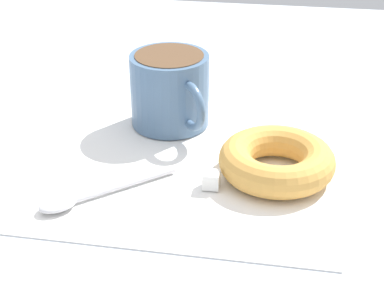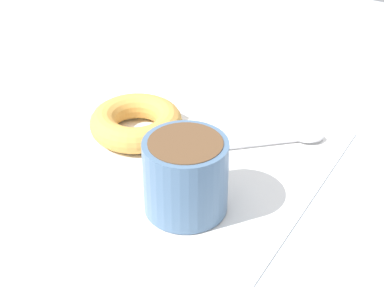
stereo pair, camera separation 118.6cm
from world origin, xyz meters
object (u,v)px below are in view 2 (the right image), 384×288
(donut, at_px, (136,122))
(sugar_cube, at_px, (192,129))
(coffee_cup, at_px, (185,174))
(spoon, at_px, (293,139))

(donut, xyz_separation_m, sugar_cube, (-0.03, 0.06, -0.01))
(coffee_cup, bearing_deg, spoon, 162.58)
(coffee_cup, relative_size, sugar_cube, 6.69)
(donut, bearing_deg, spoon, 113.50)
(donut, bearing_deg, coffee_cup, 52.56)
(donut, distance_m, sugar_cube, 0.07)
(coffee_cup, height_order, spoon, coffee_cup)
(spoon, bearing_deg, sugar_cube, -69.04)
(donut, relative_size, sugar_cube, 7.22)
(donut, relative_size, spoon, 0.99)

